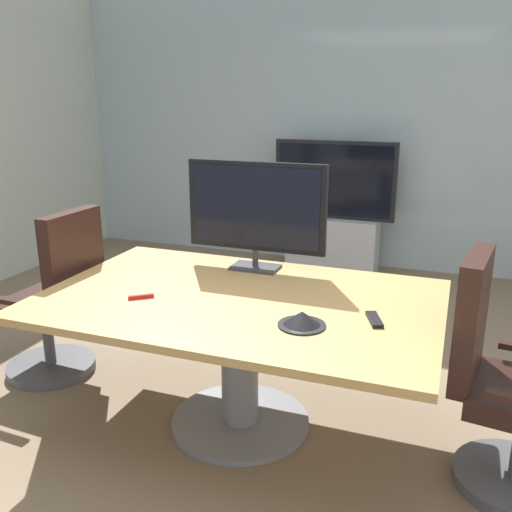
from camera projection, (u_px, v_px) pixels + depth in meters
The scene contains 10 objects.
ground_plane at pixel (236, 424), 3.08m from camera, with size 7.52×7.52×0.00m, color #7A664C.
wall_back_glass_partition at pixel (358, 123), 5.59m from camera, with size 6.22×0.10×2.91m, color #9EB2B7.
conference_table at pixel (239, 327), 2.93m from camera, with size 2.04×1.31×0.75m.
office_chair_left at pixel (57, 308), 3.51m from camera, with size 0.61×0.58×1.09m.
office_chair_right at pixel (504, 394), 2.52m from camera, with size 0.62×0.60×1.09m.
tv_monitor at pixel (256, 209), 3.24m from camera, with size 0.84×0.18×0.64m.
wall_display_unit at pixel (333, 228), 5.61m from camera, with size 1.20×0.36×1.31m.
conference_phone at pixel (302, 320), 2.51m from camera, with size 0.22×0.22×0.07m.
remote_control at pixel (374, 319), 2.57m from camera, with size 0.05×0.17×0.02m, color black.
whiteboard_marker at pixel (141, 297), 2.85m from camera, with size 0.13×0.02×0.02m, color red.
Camera 1 is at (1.04, -2.48, 1.77)m, focal length 39.10 mm.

